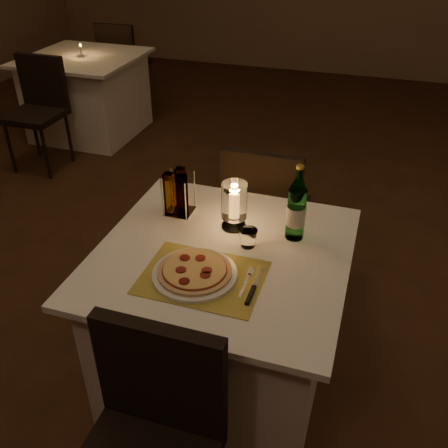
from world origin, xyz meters
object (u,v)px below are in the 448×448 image
(chair_far, at_px, (264,206))
(water_bottle, at_px, (296,210))
(chair_near, at_px, (151,432))
(hurricane_candle, at_px, (234,202))
(neighbor_table_left, at_px, (88,95))
(pizza, at_px, (195,270))
(plate, at_px, (195,274))
(main_table, at_px, (223,319))
(tumbler, at_px, (248,238))

(chair_far, bearing_deg, water_bottle, -64.18)
(chair_near, relative_size, chair_far, 1.00)
(hurricane_candle, distance_m, neighbor_table_left, 3.18)
(hurricane_candle, xyz_separation_m, neighbor_table_left, (-2.15, 2.29, -0.49))
(pizza, bearing_deg, hurricane_candle, 83.66)
(chair_far, bearing_deg, hurricane_candle, -91.00)
(chair_near, distance_m, neighbor_table_left, 3.85)
(water_bottle, distance_m, hurricane_candle, 0.26)
(chair_far, relative_size, water_bottle, 2.72)
(hurricane_candle, bearing_deg, chair_far, 89.00)
(plate, height_order, hurricane_candle, hurricane_candle)
(main_table, height_order, tumbler, tumbler)
(tumbler, height_order, water_bottle, water_bottle)
(plate, xyz_separation_m, pizza, (-0.00, -0.00, 0.02))
(pizza, bearing_deg, main_table, 74.47)
(main_table, relative_size, plate, 3.12)
(pizza, bearing_deg, neighbor_table_left, 128.41)
(chair_far, xyz_separation_m, plate, (-0.05, -0.89, 0.20))
(main_table, distance_m, tumbler, 0.42)
(plate, height_order, tumbler, tumbler)
(tumbler, xyz_separation_m, water_bottle, (0.17, 0.12, 0.10))
(pizza, bearing_deg, plate, 58.38)
(pizza, bearing_deg, chair_near, -84.65)
(hurricane_candle, bearing_deg, chair_near, -89.41)
(chair_near, height_order, pizza, chair_near)
(water_bottle, height_order, neighbor_table_left, water_bottle)
(water_bottle, bearing_deg, neighbor_table_left, 136.53)
(pizza, relative_size, hurricane_candle, 1.33)
(main_table, distance_m, chair_far, 0.74)
(chair_near, relative_size, pizza, 3.21)
(hurricane_candle, relative_size, neighbor_table_left, 0.21)
(main_table, xyz_separation_m, chair_far, (-0.00, 0.71, 0.18))
(main_table, height_order, plate, plate)
(chair_near, height_order, tumbler, chair_near)
(chair_far, distance_m, plate, 0.92)
(chair_far, distance_m, neighbor_table_left, 2.79)
(main_table, height_order, neighbor_table_left, same)
(pizza, relative_size, water_bottle, 0.85)
(pizza, distance_m, hurricane_candle, 0.38)
(chair_far, distance_m, pizza, 0.92)
(chair_near, xyz_separation_m, neighbor_table_left, (-2.16, 3.19, -0.18))
(plate, bearing_deg, water_bottle, 51.00)
(chair_near, distance_m, water_bottle, 1.00)
(plate, distance_m, water_bottle, 0.50)
(tumbler, height_order, hurricane_candle, hurricane_candle)
(tumbler, bearing_deg, chair_far, 97.59)
(chair_near, bearing_deg, main_table, 90.00)
(main_table, height_order, pizza, pizza)
(main_table, relative_size, neighbor_table_left, 1.00)
(neighbor_table_left, bearing_deg, chair_near, -55.95)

